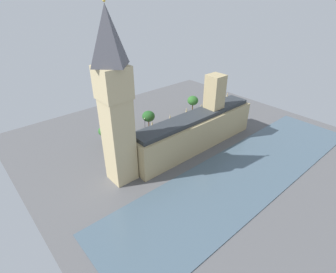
{
  "coord_description": "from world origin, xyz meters",
  "views": [
    {
      "loc": [
        -66.87,
        71.24,
        58.95
      ],
      "look_at": [
        1.0,
        12.07,
        7.94
      ],
      "focal_mm": 28.14,
      "sensor_mm": 36.0,
      "label": 1
    }
  ],
  "objects_px": {
    "double_decker_bus_trailing": "(162,133)",
    "plane_tree_slot_10": "(149,116)",
    "car_dark_green_near_tower": "(189,125)",
    "plane_tree_kerbside": "(193,101)",
    "car_blue_under_trees": "(175,127)",
    "parliament_building": "(197,129)",
    "pedestrian_by_river_gate": "(186,136)",
    "pedestrian_corner": "(166,144)",
    "car_black_opposite_hall": "(202,119)",
    "double_decker_bus_leading": "(137,140)",
    "plane_tree_midblock": "(112,132)",
    "street_lamp_slot_11": "(145,122)",
    "plane_tree_far_end": "(104,131)",
    "clock_tower": "(115,100)"
  },
  "relations": [
    {
      "from": "double_decker_bus_trailing",
      "to": "plane_tree_slot_10",
      "type": "relative_size",
      "value": 1.23
    },
    {
      "from": "car_dark_green_near_tower",
      "to": "plane_tree_kerbside",
      "type": "relative_size",
      "value": 0.5
    },
    {
      "from": "car_blue_under_trees",
      "to": "plane_tree_slot_10",
      "type": "relative_size",
      "value": 0.48
    },
    {
      "from": "parliament_building",
      "to": "pedestrian_by_river_gate",
      "type": "bearing_deg",
      "value": -12.01
    },
    {
      "from": "plane_tree_kerbside",
      "to": "car_blue_under_trees",
      "type": "bearing_deg",
      "value": 113.0
    },
    {
      "from": "pedestrian_corner",
      "to": "plane_tree_kerbside",
      "type": "distance_m",
      "value": 38.87
    },
    {
      "from": "car_black_opposite_hall",
      "to": "pedestrian_corner",
      "type": "height_order",
      "value": "car_black_opposite_hall"
    },
    {
      "from": "double_decker_bus_leading",
      "to": "pedestrian_corner",
      "type": "bearing_deg",
      "value": 50.31
    },
    {
      "from": "pedestrian_corner",
      "to": "plane_tree_midblock",
      "type": "bearing_deg",
      "value": -128.99
    },
    {
      "from": "plane_tree_kerbside",
      "to": "street_lamp_slot_11",
      "type": "bearing_deg",
      "value": 90.75
    },
    {
      "from": "plane_tree_midblock",
      "to": "plane_tree_far_end",
      "type": "xyz_separation_m",
      "value": [
        1.88,
        2.71,
        0.78
      ]
    },
    {
      "from": "clock_tower",
      "to": "plane_tree_slot_10",
      "type": "distance_m",
      "value": 45.22
    },
    {
      "from": "parliament_building",
      "to": "car_dark_green_near_tower",
      "type": "height_order",
      "value": "parliament_building"
    },
    {
      "from": "clock_tower",
      "to": "car_blue_under_trees",
      "type": "xyz_separation_m",
      "value": [
        15.01,
        -39.13,
        -28.39
      ]
    },
    {
      "from": "car_black_opposite_hall",
      "to": "street_lamp_slot_11",
      "type": "bearing_deg",
      "value": -106.53
    },
    {
      "from": "double_decker_bus_leading",
      "to": "plane_tree_kerbside",
      "type": "relative_size",
      "value": 1.19
    },
    {
      "from": "car_blue_under_trees",
      "to": "double_decker_bus_trailing",
      "type": "bearing_deg",
      "value": 107.5
    },
    {
      "from": "clock_tower",
      "to": "plane_tree_slot_10",
      "type": "xyz_separation_m",
      "value": [
        24.24,
        -30.32,
        -23.19
      ]
    },
    {
      "from": "pedestrian_corner",
      "to": "street_lamp_slot_11",
      "type": "relative_size",
      "value": 0.26
    },
    {
      "from": "double_decker_bus_leading",
      "to": "plane_tree_midblock",
      "type": "relative_size",
      "value": 1.37
    },
    {
      "from": "parliament_building",
      "to": "pedestrian_by_river_gate",
      "type": "distance_m",
      "value": 10.65
    },
    {
      "from": "parliament_building",
      "to": "plane_tree_far_end",
      "type": "height_order",
      "value": "parliament_building"
    },
    {
      "from": "car_dark_green_near_tower",
      "to": "double_decker_bus_trailing",
      "type": "xyz_separation_m",
      "value": [
        0.2,
        17.27,
        1.75
      ]
    },
    {
      "from": "pedestrian_corner",
      "to": "plane_tree_midblock",
      "type": "xyz_separation_m",
      "value": [
        16.2,
        16.16,
        4.99
      ]
    },
    {
      "from": "parliament_building",
      "to": "plane_tree_kerbside",
      "type": "height_order",
      "value": "parliament_building"
    },
    {
      "from": "parliament_building",
      "to": "double_decker_bus_trailing",
      "type": "xyz_separation_m",
      "value": [
        14.21,
        7.29,
        -5.39
      ]
    },
    {
      "from": "plane_tree_kerbside",
      "to": "parliament_building",
      "type": "bearing_deg",
      "value": 136.77
    },
    {
      "from": "car_blue_under_trees",
      "to": "plane_tree_far_end",
      "type": "bearing_deg",
      "value": 78.11
    },
    {
      "from": "car_dark_green_near_tower",
      "to": "street_lamp_slot_11",
      "type": "relative_size",
      "value": 0.69
    },
    {
      "from": "car_dark_green_near_tower",
      "to": "plane_tree_midblock",
      "type": "distance_m",
      "value": 37.77
    },
    {
      "from": "clock_tower",
      "to": "double_decker_bus_trailing",
      "type": "distance_m",
      "value": 40.82
    },
    {
      "from": "parliament_building",
      "to": "plane_tree_slot_10",
      "type": "bearing_deg",
      "value": 11.53
    },
    {
      "from": "plane_tree_slot_10",
      "to": "street_lamp_slot_11",
      "type": "distance_m",
      "value": 3.46
    },
    {
      "from": "pedestrian_corner",
      "to": "clock_tower",
      "type": "bearing_deg",
      "value": -71.0
    },
    {
      "from": "clock_tower",
      "to": "plane_tree_kerbside",
      "type": "relative_size",
      "value": 6.32
    },
    {
      "from": "double_decker_bus_trailing",
      "to": "pedestrian_corner",
      "type": "relative_size",
      "value": 6.33
    },
    {
      "from": "street_lamp_slot_11",
      "to": "clock_tower",
      "type": "bearing_deg",
      "value": 130.44
    },
    {
      "from": "plane_tree_far_end",
      "to": "plane_tree_slot_10",
      "type": "xyz_separation_m",
      "value": [
        0.27,
        -23.52,
        -0.45
      ]
    },
    {
      "from": "car_blue_under_trees",
      "to": "plane_tree_midblock",
      "type": "xyz_separation_m",
      "value": [
        7.08,
        29.61,
        4.86
      ]
    },
    {
      "from": "parliament_building",
      "to": "car_blue_under_trees",
      "type": "xyz_separation_m",
      "value": [
        16.87,
        -3.48,
        -7.14
      ]
    },
    {
      "from": "car_dark_green_near_tower",
      "to": "pedestrian_corner",
      "type": "xyz_separation_m",
      "value": [
        -6.25,
        19.95,
        -0.13
      ]
    },
    {
      "from": "pedestrian_by_river_gate",
      "to": "street_lamp_slot_11",
      "type": "distance_m",
      "value": 20.58
    },
    {
      "from": "plane_tree_midblock",
      "to": "plane_tree_kerbside",
      "type": "height_order",
      "value": "plane_tree_kerbside"
    },
    {
      "from": "car_dark_green_near_tower",
      "to": "double_decker_bus_leading",
      "type": "bearing_deg",
      "value": -89.36
    },
    {
      "from": "plane_tree_kerbside",
      "to": "plane_tree_slot_10",
      "type": "height_order",
      "value": "plane_tree_kerbside"
    },
    {
      "from": "car_black_opposite_hall",
      "to": "plane_tree_midblock",
      "type": "relative_size",
      "value": 0.58
    },
    {
      "from": "car_black_opposite_hall",
      "to": "plane_tree_kerbside",
      "type": "bearing_deg",
      "value": 162.79
    },
    {
      "from": "car_blue_under_trees",
      "to": "double_decker_bus_leading",
      "type": "relative_size",
      "value": 0.39
    },
    {
      "from": "plane_tree_slot_10",
      "to": "pedestrian_corner",
      "type": "bearing_deg",
      "value": 165.8
    },
    {
      "from": "plane_tree_midblock",
      "to": "plane_tree_kerbside",
      "type": "relative_size",
      "value": 0.87
    }
  ]
}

